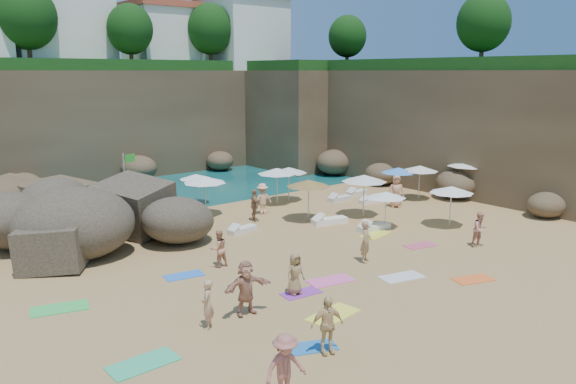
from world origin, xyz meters
TOP-DOWN VIEW (x-y plane):
  - ground at (0.00, 0.00)m, footprint 120.00×120.00m
  - seawater at (0.00, 30.00)m, footprint 120.00×120.00m
  - cliff_back at (2.00, 25.00)m, footprint 44.00×8.00m
  - cliff_right at (19.00, 8.00)m, footprint 8.00×30.00m
  - cliff_corner at (17.00, 20.00)m, footprint 10.00×12.00m
  - clifftop_buildings at (2.96, 25.79)m, footprint 28.48×9.48m
  - clifftop_trees at (4.78, 19.52)m, footprint 35.60×23.82m
  - rock_outcrop at (-6.68, 6.69)m, footprint 9.33×8.36m
  - flag_pole at (-3.55, 9.78)m, footprint 0.72×0.24m
  - parasol_0 at (0.29, 8.21)m, footprint 2.37×2.37m
  - parasol_1 at (1.30, 10.97)m, footprint 1.98×1.98m
  - parasol_2 at (5.12, 7.87)m, footprint 2.37×2.37m
  - parasol_3 at (6.19, 8.06)m, footprint 2.27×2.27m
  - parasol_4 at (15.57, 1.60)m, footprint 2.60×2.60m
  - parasol_6 at (4.06, 3.77)m, footprint 2.39×2.39m
  - parasol_7 at (12.89, 3.26)m, footprint 2.29×2.29m
  - parasol_8 at (6.13, 0.14)m, footprint 2.04×2.04m
  - parasol_9 at (7.06, 2.54)m, footprint 2.49×2.49m
  - parasol_10 at (11.73, 4.00)m, footprint 2.19×2.19m
  - parasol_11 at (8.99, -1.78)m, footprint 2.27×2.27m
  - lounger_0 at (0.00, 4.19)m, footprint 1.71×0.82m
  - lounger_1 at (9.81, 4.46)m, footprint 1.61×0.77m
  - lounger_2 at (10.90, 6.70)m, footprint 1.64×0.61m
  - lounger_3 at (8.78, 6.17)m, footprint 1.67×0.57m
  - lounger_4 at (4.53, 2.60)m, footprint 2.03×1.09m
  - lounger_5 at (5.44, 0.26)m, footprint 1.87×0.71m
  - towel_0 at (-5.32, -7.07)m, footprint 1.66×1.28m
  - towel_1 at (-1.20, -3.54)m, footprint 1.94×1.24m
  - towel_3 at (-9.56, -4.82)m, footprint 1.94×1.00m
  - towel_4 at (-3.29, -5.85)m, footprint 2.00×1.22m
  - towel_5 at (1.24, -5.01)m, footprint 1.90×1.27m
  - towel_6 at (-2.89, -3.75)m, footprint 1.55×0.91m
  - towel_8 at (-5.32, 0.56)m, footprint 1.65×1.04m
  - towel_9 at (5.13, -2.90)m, footprint 1.67×1.07m
  - towel_10 at (3.21, -6.94)m, footprint 1.77×1.27m
  - towel_11 at (-10.16, 0.44)m, footprint 2.06×1.41m
  - towel_12 at (4.87, -0.37)m, footprint 1.91×1.26m
  - person_stand_1 at (-3.65, 0.60)m, footprint 0.79×0.63m
  - person_stand_2 at (2.95, 6.46)m, footprint 1.23×0.71m
  - person_stand_3 at (1.77, 5.57)m, footprint 0.75×1.11m
  - person_stand_4 at (10.16, 2.83)m, footprint 1.05×0.99m
  - person_stand_5 at (-8.98, 10.10)m, footprint 1.66×0.83m
  - person_stand_6 at (-6.99, -4.02)m, footprint 0.67×0.69m
  - person_lie_1 at (-5.21, -7.59)m, footprint 1.47×1.92m
  - person_lie_2 at (-3.12, -3.68)m, footprint 0.75×1.52m
  - person_lie_3 at (-5.48, -3.97)m, footprint 1.89×2.01m
  - person_lie_4 at (1.48, -2.84)m, footprint 1.40×1.86m
  - person_lie_5 at (7.13, -4.69)m, footprint 1.20×1.75m

SIDE VIEW (x-z plane):
  - ground at x=0.00m, z-range 0.00..0.00m
  - rock_outcrop at x=-6.68m, z-range -1.53..1.53m
  - seawater at x=0.00m, z-range 0.00..0.00m
  - towel_6 at x=-2.89m, z-range 0.00..0.03m
  - towel_0 at x=-5.32m, z-range 0.00..0.03m
  - towel_8 at x=-5.32m, z-range 0.00..0.03m
  - towel_9 at x=5.13m, z-range 0.00..0.03m
  - towel_10 at x=3.21m, z-range 0.00..0.03m
  - towel_5 at x=1.24m, z-range 0.00..0.03m
  - towel_12 at x=4.87m, z-range 0.00..0.03m
  - towel_1 at x=-1.20m, z-range 0.00..0.03m
  - towel_11 at x=-10.16m, z-range 0.00..0.03m
  - towel_4 at x=-3.29m, z-range 0.00..0.03m
  - towel_3 at x=-9.56m, z-range 0.00..0.03m
  - lounger_1 at x=9.81m, z-range 0.00..0.24m
  - lounger_2 at x=10.90m, z-range 0.00..0.25m
  - lounger_0 at x=0.00m, z-range 0.00..0.25m
  - lounger_3 at x=8.78m, z-range 0.00..0.26m
  - lounger_5 at x=5.44m, z-range 0.00..0.29m
  - lounger_4 at x=4.53m, z-range 0.00..0.30m
  - person_lie_2 at x=-3.12m, z-range 0.00..0.40m
  - person_lie_1 at x=-5.21m, z-range 0.00..0.41m
  - person_lie_4 at x=1.48m, z-range 0.00..0.42m
  - person_lie_3 at x=-5.48m, z-range 0.00..0.49m
  - person_lie_5 at x=7.13m, z-range 0.00..0.61m
  - person_stand_1 at x=-3.65m, z-range 0.00..1.57m
  - person_stand_6 at x=-6.99m, z-range 0.00..1.60m
  - person_stand_5 at x=-8.98m, z-range 0.00..1.72m
  - person_stand_3 at x=1.77m, z-range 0.00..1.75m
  - person_stand_2 at x=2.95m, z-range 0.00..1.78m
  - person_stand_4 at x=10.16m, z-range 0.00..1.93m
  - parasol_1 at x=1.30m, z-range 0.78..2.65m
  - parasol_8 at x=6.13m, z-range 0.81..2.74m
  - parasol_10 at x=11.73m, z-range 0.87..2.94m
  - parasol_11 at x=8.99m, z-range 0.90..3.04m
  - parasol_3 at x=6.19m, z-range 0.90..3.04m
  - parasol_7 at x=12.89m, z-range 0.91..3.07m
  - parasol_2 at x=5.12m, z-range 0.94..3.17m
  - parasol_0 at x=0.29m, z-range 0.94..3.18m
  - parasol_6 at x=4.06m, z-range 0.94..3.21m
  - parasol_9 at x=7.06m, z-range 0.98..3.34m
  - parasol_4 at x=15.57m, z-range 1.03..3.48m
  - flag_pole at x=-3.55m, z-range 0.52..4.24m
  - cliff_back at x=2.00m, z-range 0.00..8.00m
  - cliff_right at x=19.00m, z-range 0.00..8.00m
  - cliff_corner at x=17.00m, z-range 0.00..8.00m
  - clifftop_buildings at x=2.96m, z-range 7.74..14.74m
  - clifftop_trees at x=4.78m, z-range 9.06..13.46m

